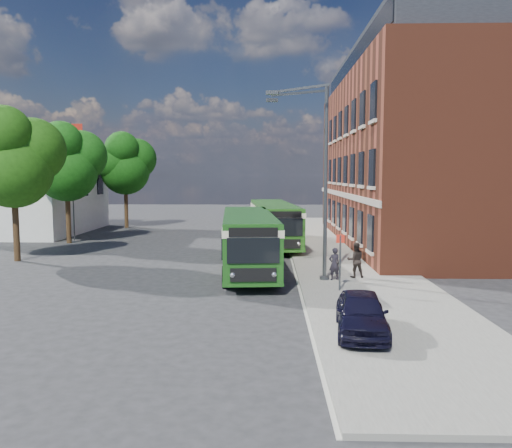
{
  "coord_description": "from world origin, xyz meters",
  "views": [
    {
      "loc": [
        2.6,
        -25.02,
        5.01
      ],
      "look_at": [
        1.85,
        3.58,
        2.2
      ],
      "focal_mm": 35.0,
      "sensor_mm": 36.0,
      "label": 1
    }
  ],
  "objects_px": {
    "street_lamp": "(318,180)",
    "bus_front": "(248,236)",
    "parked_car": "(361,313)",
    "bus_rear": "(274,220)"
  },
  "relations": [
    {
      "from": "parked_car",
      "to": "bus_front",
      "type": "bearing_deg",
      "value": 116.59
    },
    {
      "from": "street_lamp",
      "to": "bus_front",
      "type": "distance_m",
      "value": 5.23
    },
    {
      "from": "bus_front",
      "to": "bus_rear",
      "type": "distance_m",
      "value": 9.54
    },
    {
      "from": "street_lamp",
      "to": "bus_rear",
      "type": "xyz_separation_m",
      "value": [
        -1.89,
        12.19,
        -2.96
      ]
    },
    {
      "from": "bus_rear",
      "to": "street_lamp",
      "type": "bearing_deg",
      "value": -81.18
    },
    {
      "from": "bus_rear",
      "to": "parked_car",
      "type": "distance_m",
      "value": 20.33
    },
    {
      "from": "bus_front",
      "to": "parked_car",
      "type": "relative_size",
      "value": 3.11
    },
    {
      "from": "street_lamp",
      "to": "bus_front",
      "type": "bearing_deg",
      "value": 140.3
    },
    {
      "from": "street_lamp",
      "to": "bus_rear",
      "type": "bearing_deg",
      "value": 98.82
    },
    {
      "from": "street_lamp",
      "to": "parked_car",
      "type": "relative_size",
      "value": 2.38
    }
  ]
}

